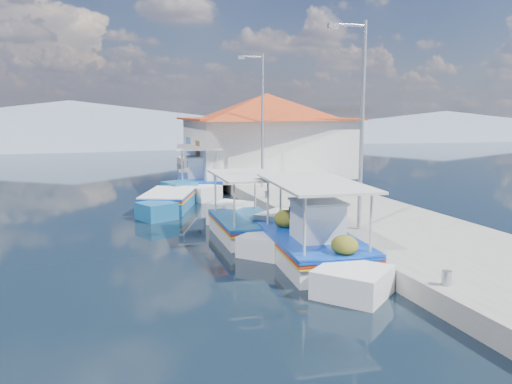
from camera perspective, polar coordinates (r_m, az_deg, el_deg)
name	(u,v)px	position (r m, az deg, el deg)	size (l,w,h in m)	color
ground	(227,281)	(12.33, -3.23, -9.89)	(160.00, 160.00, 0.00)	black
quay	(337,210)	(19.77, 8.94, -1.98)	(5.00, 44.00, 0.50)	#A4A299
bollards	(293,206)	(18.17, 4.13, -1.59)	(0.20, 17.20, 0.30)	#A5A8AD
main_caique	(312,244)	(13.83, 6.24, -5.82)	(2.51, 7.28, 2.40)	white
caique_green_canopy	(245,227)	(16.37, -1.22, -3.88)	(1.94, 6.01, 2.25)	white
caique_blue_hull	(168,202)	(21.42, -9.74, -1.05)	(3.12, 5.55, 1.06)	#175C8E
caique_far	(199,182)	(25.75, -6.39, 1.11)	(2.89, 6.98, 2.48)	white
harbor_building	(267,133)	(27.85, 1.18, 6.55)	(10.49, 10.49, 4.40)	white
lamp_post_near	(359,116)	(15.23, 11.43, 8.33)	(1.21, 0.14, 6.00)	#A5A8AD
lamp_post_far	(260,114)	(23.49, 0.50, 8.70)	(1.21, 0.14, 6.00)	#A5A8AD
mountain_ridge	(165,126)	(67.97, -10.06, 7.28)	(171.40, 96.00, 5.50)	slate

